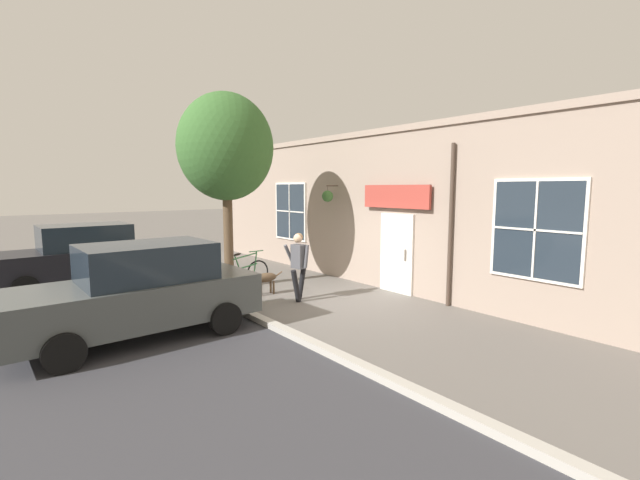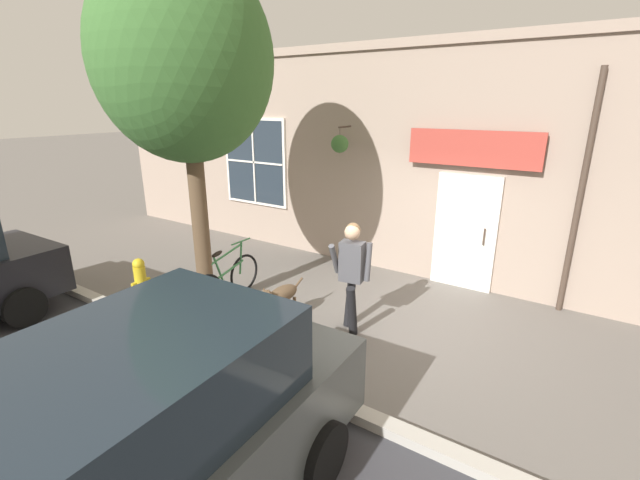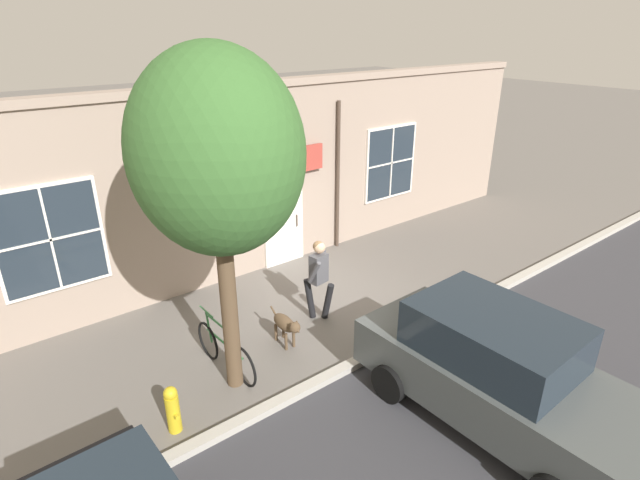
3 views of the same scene
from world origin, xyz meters
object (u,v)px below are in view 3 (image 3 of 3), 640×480
dog_on_leash (286,324)px  leaning_bicycle (225,351)px  street_tree_by_curb (220,158)px  fire_hydrant (173,409)px  parked_car_mid_block (498,371)px  pedestrian_walking (319,273)px

dog_on_leash → leaning_bicycle: size_ratio=0.59×
dog_on_leash → street_tree_by_curb: street_tree_by_curb is taller
leaning_bicycle → fire_hydrant: bearing=-58.2°
parked_car_mid_block → leaning_bicycle: bearing=-143.7°
parked_car_mid_block → pedestrian_walking: bearing=-175.5°
dog_on_leash → fire_hydrant: 2.59m
dog_on_leash → leaning_bicycle: (-0.06, -1.22, -0.06)m
pedestrian_walking → dog_on_leash: (0.37, -1.05, -0.57)m
leaning_bicycle → dog_on_leash: bearing=87.4°
street_tree_by_curb → dog_on_leash: bearing=106.5°
dog_on_leash → fire_hydrant: (0.73, -2.48, -0.05)m
parked_car_mid_block → street_tree_by_curb: bearing=-140.0°
dog_on_leash → parked_car_mid_block: 3.72m
street_tree_by_curb → parked_car_mid_block: size_ratio=1.22×
pedestrian_walking → fire_hydrant: bearing=-72.7°
pedestrian_walking → fire_hydrant: size_ratio=2.19×
street_tree_by_curb → leaning_bicycle: street_tree_by_curb is taller
pedestrian_walking → parked_car_mid_block: (3.81, 0.30, -0.13)m
dog_on_leash → street_tree_by_curb: size_ratio=0.19×
street_tree_by_curb → parked_car_mid_block: street_tree_by_curb is taller
pedestrian_walking → parked_car_mid_block: size_ratio=0.39×
pedestrian_walking → fire_hydrant: 3.75m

